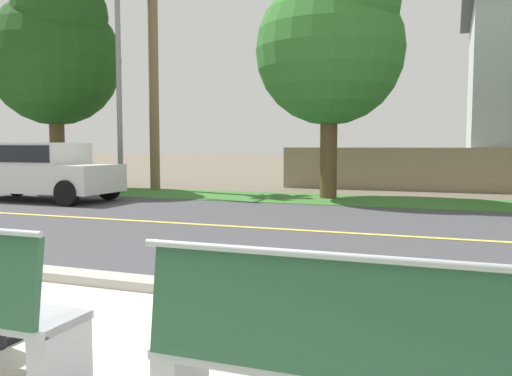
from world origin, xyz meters
name	(u,v)px	position (x,y,z in m)	size (l,w,h in m)	color
ground_plane	(355,221)	(0.00, 8.00, 0.00)	(140.00, 140.00, 0.00)	#665B4C
curb_edge	(252,295)	(0.00, 2.35, 0.06)	(44.00, 0.30, 0.11)	#ADA89E
street_asphalt	(340,233)	(0.00, 6.50, 0.00)	(52.00, 8.00, 0.01)	#424247
road_centre_line	(340,233)	(0.00, 6.50, 0.01)	(48.00, 0.14, 0.01)	#E0CC4C
far_verge_grass	(380,201)	(0.00, 11.85, 0.01)	(48.00, 2.80, 0.02)	#38702D
bench_right	(338,363)	(1.26, 0.15, 0.46)	(1.86, 0.48, 1.01)	#9EA0A8
car_white_far	(39,169)	(-8.56, 8.90, 0.85)	(4.30, 1.86, 1.54)	silver
streetlamp	(122,52)	(-7.76, 11.63, 4.31)	(0.24, 2.10, 7.59)	gray
shade_tree_far_left	(56,50)	(-10.43, 11.86, 4.58)	(4.27, 4.27, 7.04)	brown
shade_tree_left	(334,39)	(-1.35, 12.10, 4.34)	(4.05, 4.05, 6.68)	brown
garden_wall	(486,170)	(2.73, 15.54, 0.70)	(13.00, 0.36, 1.40)	gray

